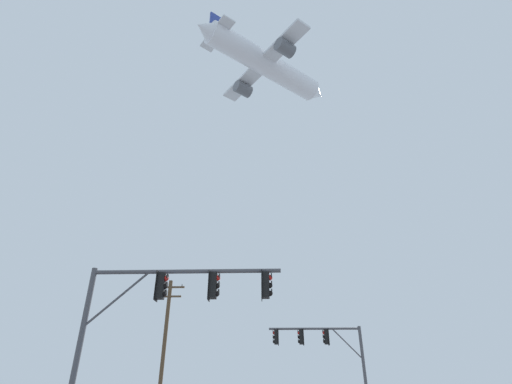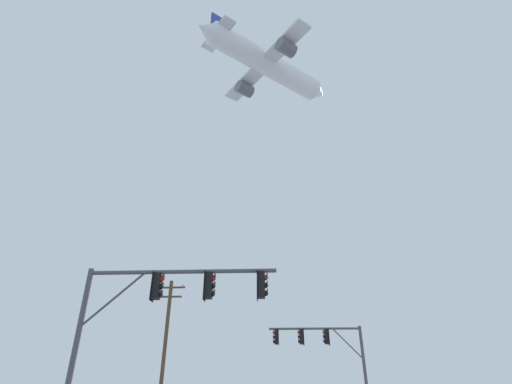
# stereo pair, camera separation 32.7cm
# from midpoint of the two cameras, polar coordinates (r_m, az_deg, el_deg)

# --- Properties ---
(signal_pole_near) EXTENTS (6.92, 0.49, 5.84)m
(signal_pole_near) POSITION_cam_midpoint_polar(r_m,az_deg,el_deg) (14.42, -13.87, -15.67)
(signal_pole_near) COLOR #4C4C51
(signal_pole_near) RESTS_ON ground
(signal_pole_far) EXTENTS (6.12, 0.51, 5.79)m
(signal_pole_far) POSITION_cam_midpoint_polar(r_m,az_deg,el_deg) (27.44, 9.66, -21.66)
(signal_pole_far) COLOR #4C4C51
(signal_pole_far) RESTS_ON ground
(utility_pole) EXTENTS (2.20, 0.28, 9.53)m
(utility_pole) POSITION_cam_midpoint_polar(r_m,az_deg,el_deg) (30.42, -13.70, -20.81)
(utility_pole) COLOR brown
(utility_pole) RESTS_ON ground
(airplane) EXTENTS (21.37, 18.33, 6.85)m
(airplane) POSITION_cam_midpoint_polar(r_m,az_deg,el_deg) (65.01, 1.24, 18.36)
(airplane) COLOR white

